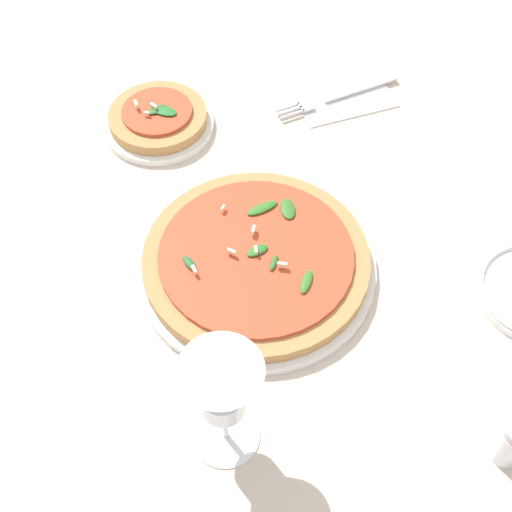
# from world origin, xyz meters

# --- Properties ---
(ground_plane) EXTENTS (6.00, 6.00, 0.00)m
(ground_plane) POSITION_xyz_m (0.00, 0.00, 0.00)
(ground_plane) COLOR beige
(pizza_arugula_main) EXTENTS (0.32, 0.32, 0.05)m
(pizza_arugula_main) POSITION_xyz_m (0.03, 0.02, 0.02)
(pizza_arugula_main) COLOR white
(pizza_arugula_main) RESTS_ON ground_plane
(pizza_personal_side) EXTENTS (0.17, 0.17, 0.05)m
(pizza_personal_side) POSITION_xyz_m (0.17, -0.26, 0.02)
(pizza_personal_side) COLOR white
(pizza_personal_side) RESTS_ON ground_plane
(wine_glass) EXTENTS (0.09, 0.09, 0.16)m
(wine_glass) POSITION_xyz_m (0.08, 0.26, 0.11)
(wine_glass) COLOR white
(wine_glass) RESTS_ON ground_plane
(napkin) EXTENTS (0.18, 0.14, 0.01)m
(napkin) POSITION_xyz_m (-0.13, -0.32, 0.00)
(napkin) COLOR white
(napkin) RESTS_ON ground_plane
(fork) EXTENTS (0.21, 0.10, 0.00)m
(fork) POSITION_xyz_m (-0.12, -0.32, 0.01)
(fork) COLOR silver
(fork) RESTS_ON ground_plane
(shaker_pepper) EXTENTS (0.03, 0.03, 0.07)m
(shaker_pepper) POSITION_xyz_m (-0.24, 0.29, 0.03)
(shaker_pepper) COLOR silver
(shaker_pepper) RESTS_ON ground_plane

